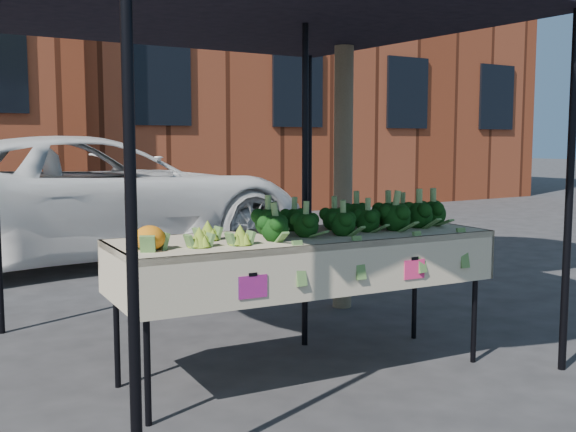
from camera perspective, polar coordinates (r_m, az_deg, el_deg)
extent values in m
plane|color=#262628|center=(4.47, 2.78, -13.25)|extent=(90.00, 90.00, 0.00)
cube|color=beige|center=(4.43, 1.42, -7.33)|extent=(2.46, 1.02, 0.90)
cube|color=#F22D8C|center=(3.75, -2.03, -5.92)|extent=(0.17, 0.01, 0.12)
cube|color=#EA2C6C|center=(4.40, 10.30, -4.18)|extent=(0.17, 0.01, 0.12)
ellipsoid|color=black|center=(4.56, 5.00, 0.22)|extent=(1.51, 0.54, 0.22)
ellipsoid|color=#8AAF35|center=(3.98, -6.35, -1.06)|extent=(0.40, 0.44, 0.17)
ellipsoid|color=orange|center=(3.80, -11.31, -1.63)|extent=(0.17, 0.17, 0.15)
imported|color=white|center=(9.07, -16.18, 14.17)|extent=(1.70, 2.65, 5.55)
cube|color=maroon|center=(18.72, -2.33, 14.76)|extent=(12.00, 8.00, 8.50)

